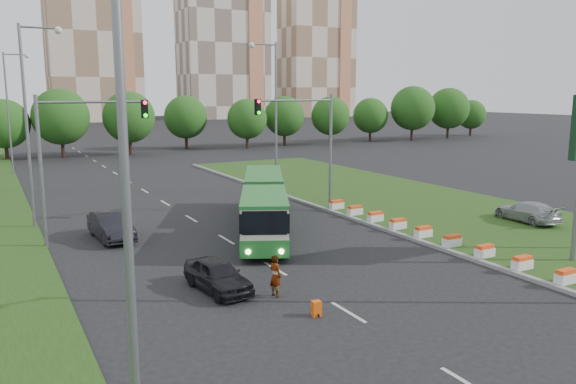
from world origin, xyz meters
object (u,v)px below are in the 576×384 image
traffic_mast_left (73,145)px  shopping_trolley (316,309)px  articulated_bus (259,203)px  car_left_near (218,275)px  pedestrian (275,276)px  traffic_mast_median (310,134)px  car_median (527,211)px  car_left_far (111,226)px

traffic_mast_left → shopping_trolley: (6.15, -14.72, -5.07)m
articulated_bus → car_left_near: 10.98m
pedestrian → traffic_mast_left: bearing=13.8°
traffic_mast_median → articulated_bus: 6.78m
car_median → shopping_trolley: size_ratio=7.68×
traffic_mast_left → car_left_near: (3.95, -10.50, -4.68)m
articulated_bus → pedestrian: (-4.38, -10.75, -0.68)m
traffic_mast_median → car_left_near: bearing=-134.3°
car_median → shopping_trolley: (-19.26, -6.41, -0.50)m
car_left_far → traffic_mast_median: bearing=-0.4°
traffic_mast_median → pedestrian: size_ratio=4.67×
traffic_mast_left → articulated_bus: bearing=-8.2°
traffic_mast_left → car_median: 27.12m
car_median → pedestrian: pedestrian is taller
car_left_near → pedestrian: (1.80, -1.72, 0.19)m
traffic_mast_left → pedestrian: size_ratio=4.67×
traffic_mast_median → shopping_trolley: 18.81m
articulated_bus → shopping_trolley: 13.90m
traffic_mast_left → car_left_near: traffic_mast_left is taller
car_median → pedestrian: 20.04m
articulated_bus → car_left_far: bearing=-165.0°
pedestrian → shopping_trolley: size_ratio=3.00×
car_left_near → car_left_far: bearing=94.8°
car_left_near → car_median: size_ratio=0.90×
traffic_mast_median → pedestrian: (-9.41, -13.22, -4.49)m
car_left_near → shopping_trolley: 4.78m
traffic_mast_left → articulated_bus: 10.93m
car_left_near → car_left_far: (-2.20, 10.63, 0.09)m
car_median → pedestrian: bearing=15.3°
traffic_mast_median → car_left_near: traffic_mast_median is taller
pedestrian → shopping_trolley: pedestrian is taller
car_left_far → shopping_trolley: bearing=-77.7°
traffic_mast_left → shopping_trolley: traffic_mast_left is taller
articulated_bus → traffic_mast_median: bearing=51.9°
pedestrian → articulated_bus: bearing=-33.5°
traffic_mast_median → traffic_mast_left: same height
traffic_mast_left → shopping_trolley: bearing=-67.3°
articulated_bus → shopping_trolley: (-3.98, -13.26, -1.25)m
traffic_mast_left → shopping_trolley: 16.74m
traffic_mast_median → car_left_far: traffic_mast_median is taller
traffic_mast_left → car_median: bearing=-18.1°
articulated_bus → car_left_far: size_ratio=3.31×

